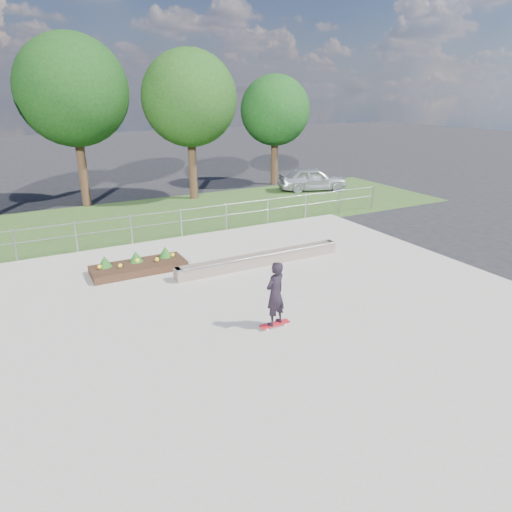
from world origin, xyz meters
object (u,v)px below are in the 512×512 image
Objects in this scene: grind_ledge at (261,259)px; skateboarder at (275,294)px; parked_car at (313,179)px; planter_bed at (138,265)px.

skateboarder is at bearing -113.92° from grind_ledge.
skateboarder reaches higher than parked_car.
skateboarder is 0.43× the size of parked_car.
parked_car is (10.51, 13.50, -0.27)m from skateboarder.
grind_ledge is at bearing 155.57° from parked_car.
parked_car is at bearing 47.52° from grind_ledge.
planter_bed is at bearing 158.98° from grind_ledge.
planter_bed is 1.74× the size of skateboarder.
planter_bed is at bearing 140.95° from parked_car.
grind_ledge is 12.98m from parked_car.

